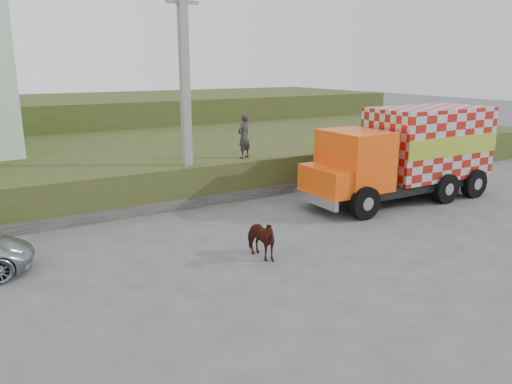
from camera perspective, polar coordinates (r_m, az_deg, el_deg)
ground at (r=15.58m, az=2.46°, el=-4.85°), size 120.00×120.00×0.00m
embankment at (r=24.12m, az=-10.58°, el=3.71°), size 40.00×12.00×1.50m
embankment_far at (r=35.43m, az=-17.45°, el=7.89°), size 40.00×12.00×3.00m
retaining_strip at (r=18.26m, az=-10.07°, el=-1.49°), size 16.00×0.50×0.40m
utility_pole at (r=18.35m, az=-8.09°, el=10.97°), size 1.20×0.30×8.00m
cargo_truck at (r=20.07m, az=16.98°, el=4.27°), size 7.92×2.80×3.52m
cow at (r=13.54m, az=0.35°, el=-5.31°), size 0.76×1.41×1.14m
pedestrian at (r=19.79m, az=-1.38°, el=6.42°), size 0.76×0.65×1.77m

